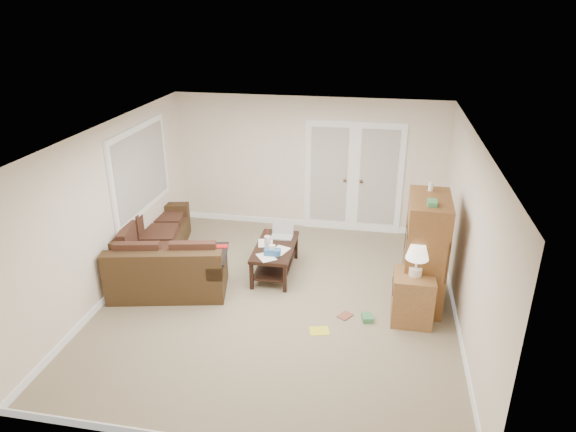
% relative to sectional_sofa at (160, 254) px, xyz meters
% --- Properties ---
extents(floor, '(5.50, 5.50, 0.00)m').
position_rel_sectional_sofa_xyz_m(floor, '(2.05, -0.51, -0.31)').
color(floor, gray).
rests_on(floor, ground).
extents(ceiling, '(5.00, 5.50, 0.02)m').
position_rel_sectional_sofa_xyz_m(ceiling, '(2.05, -0.51, 2.19)').
color(ceiling, silver).
rests_on(ceiling, wall_back).
extents(wall_left, '(0.02, 5.50, 2.50)m').
position_rel_sectional_sofa_xyz_m(wall_left, '(-0.45, -0.51, 0.94)').
color(wall_left, white).
rests_on(wall_left, floor).
extents(wall_right, '(0.02, 5.50, 2.50)m').
position_rel_sectional_sofa_xyz_m(wall_right, '(4.55, -0.51, 0.94)').
color(wall_right, white).
rests_on(wall_right, floor).
extents(wall_back, '(5.00, 0.02, 2.50)m').
position_rel_sectional_sofa_xyz_m(wall_back, '(2.05, 2.24, 0.94)').
color(wall_back, white).
rests_on(wall_back, floor).
extents(wall_front, '(5.00, 0.02, 2.50)m').
position_rel_sectional_sofa_xyz_m(wall_front, '(2.05, -3.26, 0.94)').
color(wall_front, white).
rests_on(wall_front, floor).
extents(baseboards, '(5.00, 5.50, 0.10)m').
position_rel_sectional_sofa_xyz_m(baseboards, '(2.05, -0.51, -0.26)').
color(baseboards, white).
rests_on(baseboards, floor).
extents(french_doors, '(1.80, 0.05, 2.13)m').
position_rel_sectional_sofa_xyz_m(french_doors, '(2.90, 2.21, 0.72)').
color(french_doors, white).
rests_on(french_doors, floor).
extents(window_left, '(0.05, 1.92, 1.42)m').
position_rel_sectional_sofa_xyz_m(window_left, '(-0.42, 0.49, 1.24)').
color(window_left, white).
rests_on(window_left, wall_left).
extents(sectional_sofa, '(2.23, 2.71, 0.80)m').
position_rel_sectional_sofa_xyz_m(sectional_sofa, '(0.00, 0.00, 0.00)').
color(sectional_sofa, '#44301A').
rests_on(sectional_sofa, floor).
extents(coffee_table, '(0.62, 1.21, 0.82)m').
position_rel_sectional_sofa_xyz_m(coffee_table, '(1.82, 0.32, -0.05)').
color(coffee_table, black).
rests_on(coffee_table, floor).
extents(tv_armoire, '(0.58, 1.02, 1.73)m').
position_rel_sectional_sofa_xyz_m(tv_armoire, '(4.07, -0.13, 0.50)').
color(tv_armoire, brown).
rests_on(tv_armoire, floor).
extents(side_cabinet, '(0.54, 0.54, 1.15)m').
position_rel_sectional_sofa_xyz_m(side_cabinet, '(3.92, -0.65, 0.10)').
color(side_cabinet, olive).
rests_on(side_cabinet, floor).
extents(space_heater, '(0.13, 0.11, 0.31)m').
position_rel_sectional_sofa_xyz_m(space_heater, '(4.20, 1.76, -0.16)').
color(space_heater, white).
rests_on(space_heater, floor).
extents(floor_magazine, '(0.30, 0.26, 0.01)m').
position_rel_sectional_sofa_xyz_m(floor_magazine, '(2.72, -1.14, -0.31)').
color(floor_magazine, yellow).
rests_on(floor_magazine, floor).
extents(floor_greenbox, '(0.18, 0.21, 0.08)m').
position_rel_sectional_sofa_xyz_m(floor_greenbox, '(3.34, -0.77, -0.28)').
color(floor_greenbox, '#3E8851').
rests_on(floor_greenbox, floor).
extents(floor_book, '(0.24, 0.25, 0.02)m').
position_rel_sectional_sofa_xyz_m(floor_book, '(2.97, -0.69, -0.31)').
color(floor_book, brown).
rests_on(floor_book, floor).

